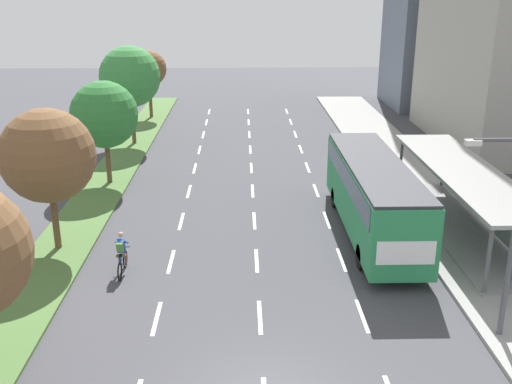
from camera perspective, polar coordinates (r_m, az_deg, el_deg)
median_strip at (r=35.68m, az=-13.86°, el=1.41°), size 2.60×52.00×0.12m
sidewalk_right at (r=36.18m, az=14.41°, el=1.63°), size 4.50×52.00×0.15m
lane_divider_left at (r=32.60m, az=-6.49°, el=0.07°), size 0.14×45.99×0.01m
lane_divider_center at (r=32.47m, az=-0.33°, el=0.12°), size 0.14×45.99×0.01m
lane_divider_right at (r=32.72m, az=5.81°, el=0.17°), size 0.14×45.99×0.01m
bus_shelter at (r=28.02m, az=19.79°, el=-0.17°), size 2.90×12.94×2.86m
bus at (r=26.70m, az=11.25°, el=0.14°), size 2.54×11.29×3.37m
cyclist at (r=23.56m, az=-12.83°, el=-5.96°), size 0.46×1.82×1.71m
median_tree_second at (r=25.32m, az=-19.46°, el=3.30°), size 3.86×3.86×5.97m
median_tree_third at (r=33.62m, az=-14.43°, el=7.23°), size 3.69×3.69×5.73m
median_tree_fourth at (r=42.09m, az=-12.07°, el=10.82°), size 4.17×4.17×6.77m
median_tree_fifth at (r=50.88m, az=-10.32°, el=11.61°), size 2.96×2.96×5.56m
streetlight at (r=19.20m, az=23.30°, el=-2.94°), size 1.91×0.24×6.50m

